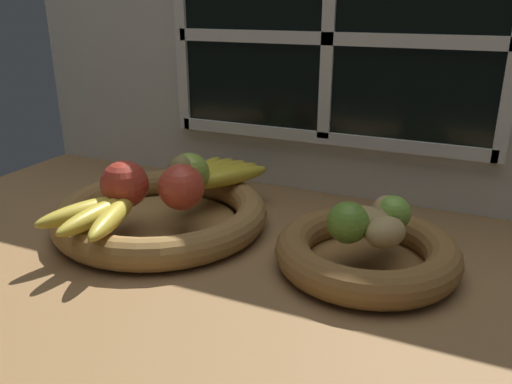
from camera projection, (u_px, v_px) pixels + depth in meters
The scene contains 15 objects.
ground_plane at pixel (269, 257), 83.93cm from camera, with size 140.00×90.00×3.00cm, color olive.
back_wall at pixel (331, 55), 99.13cm from camera, with size 140.00×4.60×55.00cm.
fruit_bowl_left at pixel (162, 214), 90.67cm from camera, with size 37.21×37.21×5.28cm.
fruit_bowl_right at pixel (367, 252), 76.71cm from camera, with size 27.35×27.35×5.28cm.
apple_red_right at pixel (181, 187), 83.98cm from camera, with size 7.61×7.61×7.61cm, color #CC422D.
apple_green_back at pixel (190, 173), 91.60cm from camera, with size 7.21×7.21×7.21cm, color #8CAD3D.
apple_red_front at pixel (125, 184), 84.87cm from camera, with size 7.92×7.92×7.92cm, color #B73828.
pear_brown at pixel (182, 176), 89.91cm from camera, with size 5.32×5.24×7.25cm, color olive.
banana_bunch_front at pixel (100, 213), 79.58cm from camera, with size 13.55×17.96×3.11cm.
banana_bunch_back at pixel (217, 174), 97.54cm from camera, with size 14.44×18.46×3.09cm.
potato_large at pixel (369, 221), 74.96cm from camera, with size 7.76×4.99×4.43cm, color #A38451.
potato_back at pixel (387, 212), 77.55cm from camera, with size 6.49×4.51×4.94cm, color tan.
potato_small at pixel (385, 232), 71.41cm from camera, with size 6.24×4.74×4.40cm, color tan.
lime_near at pixel (348, 222), 72.60cm from camera, with size 6.01×6.01×6.01cm, color olive.
lime_far at pixel (393, 213), 76.73cm from camera, with size 5.33×5.33×5.33cm, color #7AAD3D.
Camera 1 is at (28.83, -69.27, 37.62)cm, focal length 36.17 mm.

